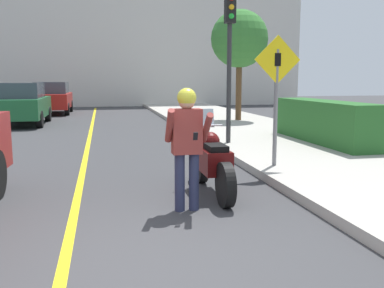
# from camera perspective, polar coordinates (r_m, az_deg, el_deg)

# --- Properties ---
(ground_plane) EXTENTS (80.00, 80.00, 0.00)m
(ground_plane) POSITION_cam_1_polar(r_m,az_deg,el_deg) (4.47, -8.83, -15.25)
(ground_plane) COLOR #38383A
(sidewalk_curb) EXTENTS (4.40, 44.00, 0.16)m
(sidewalk_curb) POSITION_cam_1_polar(r_m,az_deg,el_deg) (9.66, 19.44, -2.19)
(sidewalk_curb) COLOR #ADA89E
(sidewalk_curb) RESTS_ON ground
(road_center_line) EXTENTS (0.12, 36.00, 0.01)m
(road_center_line) POSITION_cam_1_polar(r_m,az_deg,el_deg) (10.26, -14.02, -1.77)
(road_center_line) COLOR yellow
(road_center_line) RESTS_ON ground
(building_backdrop) EXTENTS (28.00, 1.20, 9.59)m
(building_backdrop) POSITION_cam_1_polar(r_m,az_deg,el_deg) (30.24, -11.83, 14.07)
(building_backdrop) COLOR beige
(building_backdrop) RESTS_ON ground
(motorcycle) EXTENTS (0.62, 2.18, 1.31)m
(motorcycle) POSITION_cam_1_polar(r_m,az_deg,el_deg) (6.78, 2.66, -2.39)
(motorcycle) COLOR black
(motorcycle) RESTS_ON ground
(person_biker) EXTENTS (0.59, 0.47, 1.69)m
(person_biker) POSITION_cam_1_polar(r_m,az_deg,el_deg) (5.79, -0.69, 0.96)
(person_biker) COLOR #282D4C
(person_biker) RESTS_ON ground
(crossing_sign) EXTENTS (0.91, 0.08, 2.47)m
(crossing_sign) POSITION_cam_1_polar(r_m,az_deg,el_deg) (8.29, 11.20, 7.31)
(crossing_sign) COLOR slate
(crossing_sign) RESTS_ON sidewalk_curb
(traffic_light) EXTENTS (0.26, 0.30, 3.82)m
(traffic_light) POSITION_cam_1_polar(r_m,az_deg,el_deg) (11.25, 5.05, 13.67)
(traffic_light) COLOR #2D2D30
(traffic_light) RESTS_ON sidewalk_curb
(hedge_row) EXTENTS (0.90, 4.24, 1.09)m
(hedge_row) POSITION_cam_1_polar(r_m,az_deg,el_deg) (11.94, 17.19, 2.90)
(hedge_row) COLOR #286028
(hedge_row) RESTS_ON sidewalk_curb
(street_tree) EXTENTS (2.31, 2.31, 4.43)m
(street_tree) POSITION_cam_1_polar(r_m,az_deg,el_deg) (17.79, 6.35, 13.71)
(street_tree) COLOR brown
(street_tree) RESTS_ON sidewalk_curb
(parked_car_green) EXTENTS (1.88, 4.20, 1.68)m
(parked_car_green) POSITION_cam_1_polar(r_m,az_deg,el_deg) (18.47, -21.77, 5.03)
(parked_car_green) COLOR black
(parked_car_green) RESTS_ON ground
(parked_car_red) EXTENTS (1.88, 4.20, 1.68)m
(parked_car_red) POSITION_cam_1_polar(r_m,az_deg,el_deg) (24.00, -18.13, 5.89)
(parked_car_red) COLOR black
(parked_car_red) RESTS_ON ground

